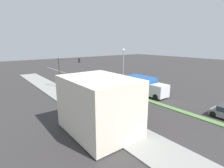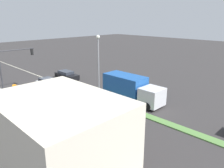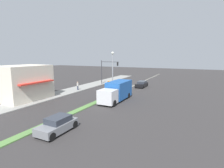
{
  "view_description": "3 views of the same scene",
  "coord_description": "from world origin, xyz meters",
  "px_view_note": "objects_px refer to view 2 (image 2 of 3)",
  "views": [
    {
      "loc": [
        19.38,
        32.96,
        8.41
      ],
      "look_at": [
        1.52,
        9.79,
        1.49
      ],
      "focal_mm": 28.0,
      "sensor_mm": 36.0,
      "label": 1
    },
    {
      "loc": [
        16.3,
        29.29,
        9.29
      ],
      "look_at": [
        -1.23,
        11.87,
        1.75
      ],
      "focal_mm": 35.0,
      "sensor_mm": 36.0,
      "label": 2
    },
    {
      "loc": [
        -13.16,
        37.68,
        6.77
      ],
      "look_at": [
        0.27,
        10.59,
        1.9
      ],
      "focal_mm": 28.0,
      "sensor_mm": 36.0,
      "label": 3
    }
  ],
  "objects_px": {
    "traffic_signal_main": "(12,63)",
    "delivery_truck": "(131,88)",
    "pedestrian": "(33,108)",
    "suv_black": "(67,75)",
    "street_lamp": "(98,59)",
    "warning_aframe_sign": "(15,88)",
    "sedan_silver": "(48,84)"
  },
  "relations": [
    {
      "from": "pedestrian",
      "to": "suv_black",
      "type": "xyz_separation_m",
      "value": [
        -10.17,
        -9.43,
        -0.35
      ]
    },
    {
      "from": "traffic_signal_main",
      "to": "street_lamp",
      "type": "distance_m",
      "value": 11.27
    },
    {
      "from": "pedestrian",
      "to": "sedan_silver",
      "type": "bearing_deg",
      "value": -128.14
    },
    {
      "from": "pedestrian",
      "to": "traffic_signal_main",
      "type": "bearing_deg",
      "value": -101.86
    },
    {
      "from": "pedestrian",
      "to": "suv_black",
      "type": "height_order",
      "value": "pedestrian"
    },
    {
      "from": "street_lamp",
      "to": "sedan_silver",
      "type": "bearing_deg",
      "value": -74.57
    },
    {
      "from": "sedan_silver",
      "to": "suv_black",
      "type": "xyz_separation_m",
      "value": [
        -4.4,
        -2.08,
        -0.01
      ]
    },
    {
      "from": "traffic_signal_main",
      "to": "delivery_truck",
      "type": "relative_size",
      "value": 0.75
    },
    {
      "from": "delivery_truck",
      "to": "pedestrian",
      "type": "bearing_deg",
      "value": -19.81
    },
    {
      "from": "warning_aframe_sign",
      "to": "suv_black",
      "type": "xyz_separation_m",
      "value": [
        -8.11,
        -0.07,
        0.21
      ]
    },
    {
      "from": "warning_aframe_sign",
      "to": "delivery_truck",
      "type": "distance_m",
      "value": 15.38
    },
    {
      "from": "pedestrian",
      "to": "suv_black",
      "type": "bearing_deg",
      "value": -137.17
    },
    {
      "from": "pedestrian",
      "to": "sedan_silver",
      "type": "distance_m",
      "value": 9.35
    },
    {
      "from": "pedestrian",
      "to": "warning_aframe_sign",
      "type": "relative_size",
      "value": 1.95
    },
    {
      "from": "street_lamp",
      "to": "warning_aframe_sign",
      "type": "height_order",
      "value": "street_lamp"
    },
    {
      "from": "traffic_signal_main",
      "to": "pedestrian",
      "type": "distance_m",
      "value": 9.45
    },
    {
      "from": "street_lamp",
      "to": "delivery_truck",
      "type": "relative_size",
      "value": 0.98
    },
    {
      "from": "traffic_signal_main",
      "to": "sedan_silver",
      "type": "height_order",
      "value": "traffic_signal_main"
    },
    {
      "from": "street_lamp",
      "to": "sedan_silver",
      "type": "distance_m",
      "value": 9.24
    },
    {
      "from": "pedestrian",
      "to": "sedan_silver",
      "type": "height_order",
      "value": "pedestrian"
    },
    {
      "from": "traffic_signal_main",
      "to": "pedestrian",
      "type": "height_order",
      "value": "traffic_signal_main"
    },
    {
      "from": "street_lamp",
      "to": "warning_aframe_sign",
      "type": "relative_size",
      "value": 8.8
    },
    {
      "from": "suv_black",
      "to": "delivery_truck",
      "type": "bearing_deg",
      "value": 90.0
    },
    {
      "from": "suv_black",
      "to": "street_lamp",
      "type": "bearing_deg",
      "value": 77.65
    },
    {
      "from": "traffic_signal_main",
      "to": "delivery_truck",
      "type": "xyz_separation_m",
      "value": [
        -8.32,
        12.46,
        -2.43
      ]
    },
    {
      "from": "traffic_signal_main",
      "to": "sedan_silver",
      "type": "relative_size",
      "value": 1.43
    },
    {
      "from": "warning_aframe_sign",
      "to": "traffic_signal_main",
      "type": "bearing_deg",
      "value": 69.7
    },
    {
      "from": "traffic_signal_main",
      "to": "street_lamp",
      "type": "xyz_separation_m",
      "value": [
        -6.12,
        9.41,
        0.88
      ]
    },
    {
      "from": "traffic_signal_main",
      "to": "warning_aframe_sign",
      "type": "height_order",
      "value": "traffic_signal_main"
    },
    {
      "from": "street_lamp",
      "to": "suv_black",
      "type": "xyz_separation_m",
      "value": [
        -2.2,
        -10.05,
        -4.14
      ]
    },
    {
      "from": "street_lamp",
      "to": "delivery_truck",
      "type": "bearing_deg",
      "value": 125.82
    },
    {
      "from": "sedan_silver",
      "to": "pedestrian",
      "type": "bearing_deg",
      "value": 51.86
    }
  ]
}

